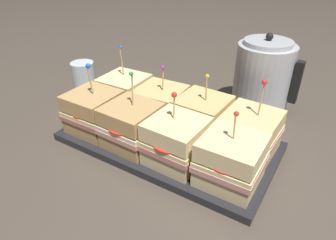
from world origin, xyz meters
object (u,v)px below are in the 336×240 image
(kettle_steel, at_px, (263,77))
(drinking_glass, at_px, (85,81))
(sandwich_front_center_right, at_px, (176,141))
(sandwich_front_far_right, at_px, (231,160))
(serving_platter, at_px, (168,141))
(sandwich_front_far_left, at_px, (94,112))
(sandwich_back_far_right, at_px, (250,132))
(sandwich_back_far_left, at_px, (125,94))
(sandwich_front_center_left, at_px, (132,126))
(sandwich_back_center_right, at_px, (202,117))
(sandwich_back_center_left, at_px, (161,105))

(kettle_steel, bearing_deg, drinking_glass, -155.49)
(sandwich_front_center_right, relative_size, sandwich_front_far_right, 1.00)
(serving_platter, distance_m, sandwich_front_far_left, 0.20)
(sandwich_back_far_right, height_order, drinking_glass, sandwich_back_far_right)
(sandwich_front_far_left, xyz_separation_m, sandwich_back_far_left, (0.00, 0.12, 0.00))
(serving_platter, height_order, sandwich_back_far_right, sandwich_back_far_right)
(serving_platter, distance_m, sandwich_back_far_right, 0.20)
(serving_platter, relative_size, sandwich_front_far_right, 3.21)
(sandwich_back_far_left, xyz_separation_m, kettle_steel, (0.31, 0.24, 0.03))
(sandwich_front_center_left, bearing_deg, sandwich_back_far_right, 26.40)
(sandwich_back_far_right, bearing_deg, sandwich_back_far_left, 179.73)
(sandwich_front_center_right, relative_size, drinking_glass, 1.33)
(sandwich_front_center_right, relative_size, sandwich_back_far_right, 0.90)
(sandwich_back_center_right, bearing_deg, sandwich_front_far_left, -153.96)
(serving_platter, height_order, sandwich_back_center_right, sandwich_back_center_right)
(serving_platter, xyz_separation_m, sandwich_front_far_left, (-0.18, -0.06, 0.06))
(serving_platter, height_order, sandwich_front_center_right, sandwich_front_center_right)
(sandwich_back_center_left, xyz_separation_m, drinking_glass, (-0.29, 0.02, -0.01))
(serving_platter, bearing_deg, sandwich_back_far_right, 17.99)
(sandwich_back_center_right, distance_m, kettle_steel, 0.25)
(sandwich_back_center_left, bearing_deg, sandwich_back_far_left, 179.44)
(sandwich_front_far_right, bearing_deg, kettle_steel, 98.00)
(sandwich_front_center_right, distance_m, drinking_glass, 0.43)
(sandwich_back_center_left, bearing_deg, serving_platter, -44.99)
(sandwich_front_center_right, xyz_separation_m, drinking_glass, (-0.41, 0.14, -0.01))
(serving_platter, distance_m, sandwich_back_center_left, 0.10)
(sandwich_front_far_left, relative_size, kettle_steel, 0.78)
(sandwich_front_center_left, xyz_separation_m, sandwich_back_center_right, (0.12, 0.12, -0.00))
(serving_platter, height_order, sandwich_front_far_left, sandwich_front_far_left)
(sandwich_front_far_left, xyz_separation_m, sandwich_back_far_right, (0.36, 0.12, -0.00))
(sandwich_front_far_right, height_order, sandwich_back_far_left, sandwich_back_far_left)
(sandwich_front_center_left, relative_size, kettle_steel, 0.79)
(kettle_steel, relative_size, drinking_glass, 1.89)
(sandwich_front_far_left, distance_m, drinking_glass, 0.22)
(sandwich_back_far_right, xyz_separation_m, drinking_glass, (-0.53, 0.02, -0.01))
(sandwich_front_far_left, distance_m, kettle_steel, 0.48)
(sandwich_back_center_right, bearing_deg, sandwich_front_center_right, -90.88)
(sandwich_front_center_left, distance_m, sandwich_back_far_left, 0.17)
(sandwich_back_far_left, bearing_deg, sandwich_front_center_right, -27.00)
(sandwich_front_far_left, bearing_deg, sandwich_front_center_right, -0.31)
(sandwich_back_center_left, relative_size, kettle_steel, 0.71)
(sandwich_front_center_right, distance_m, sandwich_back_center_right, 0.12)
(sandwich_front_far_left, bearing_deg, sandwich_back_far_right, 18.09)
(kettle_steel, bearing_deg, sandwich_front_far_right, -82.00)
(sandwich_front_far_right, bearing_deg, serving_platter, 161.60)
(serving_platter, xyz_separation_m, sandwich_front_far_right, (0.18, -0.06, 0.06))
(sandwich_back_far_left, distance_m, kettle_steel, 0.39)
(sandwich_back_far_left, xyz_separation_m, sandwich_back_center_right, (0.24, -0.00, -0.00))
(kettle_steel, bearing_deg, serving_platter, -113.82)
(sandwich_front_far_right, bearing_deg, sandwich_back_center_right, 135.45)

